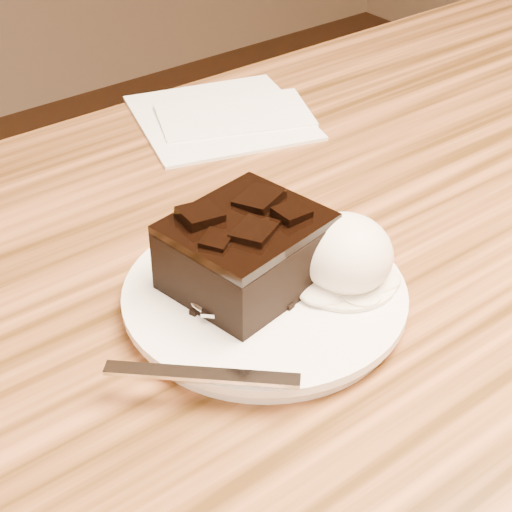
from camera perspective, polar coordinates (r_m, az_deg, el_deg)
plate at (r=0.58m, az=0.61°, el=-3.01°), size 0.20×0.20×0.02m
brownie at (r=0.57m, az=-0.68°, el=0.06°), size 0.11×0.10×0.05m
ice_cream_scoop at (r=0.57m, az=6.31°, el=0.20°), size 0.07×0.07×0.05m
melt_puddle at (r=0.59m, az=6.17°, el=-1.54°), size 0.08×0.08×0.00m
spoon at (r=0.55m, az=-2.32°, el=-3.33°), size 0.15×0.15×0.01m
napkin at (r=0.84m, az=-2.48°, el=9.79°), size 0.21×0.21×0.01m
crumb_a at (r=0.55m, az=-4.34°, el=-3.92°), size 0.01×0.01×0.00m
crumb_b at (r=0.59m, az=3.18°, el=-1.14°), size 0.01×0.01×0.00m
crumb_c at (r=0.56m, az=2.39°, el=-3.54°), size 0.01×0.01×0.00m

